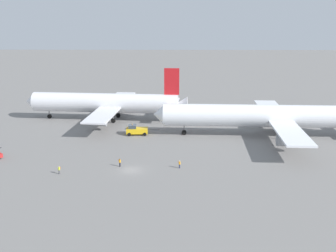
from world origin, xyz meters
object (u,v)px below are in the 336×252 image
object	(u,v)px
airliner_being_pushed	(271,116)
ground_crew_wing_walker_right	(180,164)
airliner_at_gate_left	(106,103)
pushback_tug	(136,130)
ground_crew_marshaller_foreground	(59,170)
ground_crew_ramp_agent_by_cones	(120,162)

from	to	relation	value
airliner_being_pushed	ground_crew_wing_walker_right	size ratio (longest dim) A/B	36.18
airliner_at_gate_left	pushback_tug	bearing A→B (deg)	-56.94
ground_crew_wing_walker_right	ground_crew_marshaller_foreground	bearing A→B (deg)	-171.36
airliner_at_gate_left	ground_crew_wing_walker_right	size ratio (longest dim) A/B	29.61
airliner_at_gate_left	ground_crew_ramp_agent_by_cones	size ratio (longest dim) A/B	28.01
airliner_at_gate_left	ground_crew_wing_walker_right	bearing A→B (deg)	-62.26
airliner_at_gate_left	airliner_being_pushed	distance (m)	48.43
ground_crew_ramp_agent_by_cones	ground_crew_marshaller_foreground	bearing A→B (deg)	-159.23
ground_crew_ramp_agent_by_cones	ground_crew_wing_walker_right	xyz separation A→B (m)	(12.51, -0.74, -0.06)
airliner_at_gate_left	ground_crew_wing_walker_right	world-z (taller)	airliner_at_gate_left
ground_crew_ramp_agent_by_cones	airliner_being_pushed	bearing A→B (deg)	32.84
airliner_at_gate_left	ground_crew_ramp_agent_by_cones	distance (m)	41.51
airliner_being_pushed	pushback_tug	xyz separation A→B (m)	(-35.02, 0.89, -4.10)
ground_crew_ramp_agent_by_cones	ground_crew_wing_walker_right	world-z (taller)	ground_crew_ramp_agent_by_cones
ground_crew_wing_walker_right	pushback_tug	bearing A→B (deg)	114.06
airliner_at_gate_left	pushback_tug	world-z (taller)	airliner_at_gate_left
pushback_tug	ground_crew_marshaller_foreground	bearing A→B (deg)	-114.22
ground_crew_marshaller_foreground	airliner_at_gate_left	bearing A→B (deg)	86.73
pushback_tug	ground_crew_wing_walker_right	world-z (taller)	pushback_tug
pushback_tug	ground_crew_marshaller_foreground	xyz separation A→B (m)	(-12.93, -28.75, -0.40)
airliner_being_pushed	pushback_tug	bearing A→B (deg)	178.54
ground_crew_marshaller_foreground	ground_crew_ramp_agent_by_cones	bearing A→B (deg)	20.77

